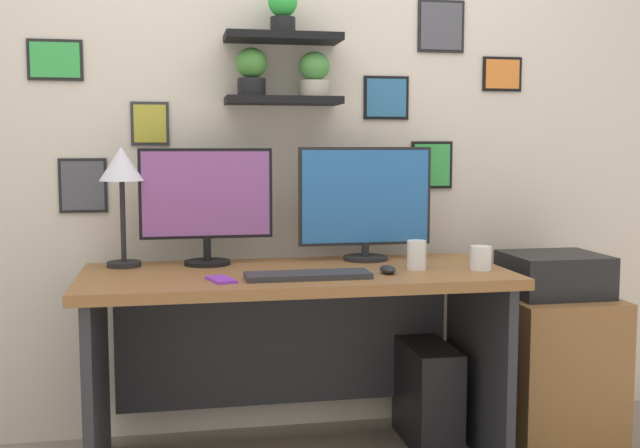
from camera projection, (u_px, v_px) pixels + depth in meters
name	position (u px, v px, depth m)	size (l,w,h in m)	color
back_wall_assembly	(280.00, 112.00, 3.21)	(4.40, 0.24, 2.70)	beige
desk	(294.00, 323.00, 2.92)	(1.58, 0.68, 0.75)	brown
monitor_left	(206.00, 201.00, 2.97)	(0.51, 0.18, 0.45)	black
monitor_right	(365.00, 202.00, 3.09)	(0.55, 0.18, 0.46)	black
keyboard	(308.00, 275.00, 2.69)	(0.44, 0.14, 0.02)	#2D2D33
computer_mouse	(388.00, 269.00, 2.78)	(0.06, 0.09, 0.03)	black
desk_lamp	(122.00, 174.00, 2.90)	(0.17, 0.17, 0.46)	black
cell_phone	(221.00, 280.00, 2.63)	(0.07, 0.14, 0.01)	purple
coffee_mug	(481.00, 258.00, 2.86)	(0.08, 0.08, 0.09)	white
water_cup	(417.00, 255.00, 2.87)	(0.07, 0.07, 0.11)	white
drawer_cabinet	(551.00, 366.00, 3.17)	(0.44, 0.50, 0.60)	brown
printer	(554.00, 274.00, 3.13)	(0.38, 0.34, 0.17)	black
computer_tower_right	(427.00, 394.00, 3.12)	(0.18, 0.40, 0.41)	black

